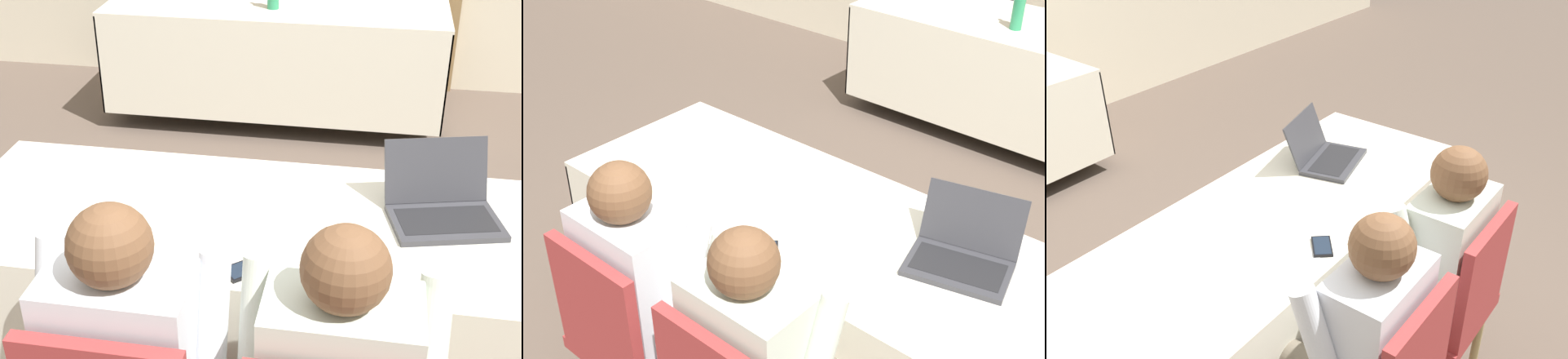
{
  "view_description": "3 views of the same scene",
  "coord_description": "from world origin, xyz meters",
  "views": [
    {
      "loc": [
        0.3,
        -1.94,
        1.99
      ],
      "look_at": [
        0.0,
        -0.2,
        1.01
      ],
      "focal_mm": 50.0,
      "sensor_mm": 36.0,
      "label": 1
    },
    {
      "loc": [
        1.35,
        -1.75,
        2.27
      ],
      "look_at": [
        0.0,
        -0.2,
        1.01
      ],
      "focal_mm": 50.0,
      "sensor_mm": 36.0,
      "label": 2
    },
    {
      "loc": [
        -1.47,
        -1.3,
        2.07
      ],
      "look_at": [
        0.0,
        -0.2,
        1.01
      ],
      "focal_mm": 40.0,
      "sensor_mm": 36.0,
      "label": 3
    }
  ],
  "objects": [
    {
      "name": "person_checkered_shirt",
      "position": [
        -0.26,
        -0.59,
        0.66
      ],
      "size": [
        0.5,
        0.52,
        1.17
      ],
      "rotation": [
        0.0,
        0.0,
        3.14
      ],
      "color": "#665B4C",
      "rests_on": "ground_plane"
    },
    {
      "name": "chair_near_right",
      "position": [
        0.26,
        -0.69,
        0.5
      ],
      "size": [
        0.44,
        0.44,
        0.91
      ],
      "rotation": [
        0.0,
        0.0,
        3.14
      ],
      "color": "tan",
      "rests_on": "ground_plane"
    },
    {
      "name": "paper_centre_table",
      "position": [
        -0.18,
        -0.19,
        0.76
      ],
      "size": [
        0.26,
        0.33,
        0.0
      ],
      "rotation": [
        0.0,
        0.0,
        0.19
      ],
      "color": "white",
      "rests_on": "conference_table_near"
    },
    {
      "name": "conference_table_near",
      "position": [
        0.0,
        0.0,
        0.58
      ],
      "size": [
        2.1,
        0.77,
        0.76
      ],
      "color": "silver",
      "rests_on": "ground_plane"
    },
    {
      "name": "laptop",
      "position": [
        0.53,
        0.09,
        0.8
      ],
      "size": [
        0.4,
        0.37,
        0.22
      ],
      "rotation": [
        0.0,
        0.0,
        0.25
      ],
      "color": "#333338",
      "rests_on": "conference_table_near"
    },
    {
      "name": "person_white_shirt",
      "position": [
        0.26,
        -0.59,
        0.66
      ],
      "size": [
        0.5,
        0.52,
        1.17
      ],
      "rotation": [
        0.0,
        0.0,
        3.14
      ],
      "color": "#665B4C",
      "rests_on": "ground_plane"
    },
    {
      "name": "paper_beside_laptop",
      "position": [
        -0.62,
        0.15,
        0.76
      ],
      "size": [
        0.23,
        0.31,
        0.0
      ],
      "rotation": [
        0.0,
        0.0,
        -0.06
      ],
      "color": "white",
      "rests_on": "conference_table_near"
    },
    {
      "name": "cell_phone",
      "position": [
        -0.03,
        -0.29,
        0.76
      ],
      "size": [
        0.14,
        0.14,
        0.01
      ],
      "rotation": [
        0.0,
        0.0,
        -0.85
      ],
      "color": "black",
      "rests_on": "conference_table_near"
    },
    {
      "name": "ground_plane",
      "position": [
        0.0,
        0.0,
        0.0
      ],
      "size": [
        24.0,
        24.0,
        0.0
      ],
      "primitive_type": "plane",
      "color": "brown"
    }
  ]
}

